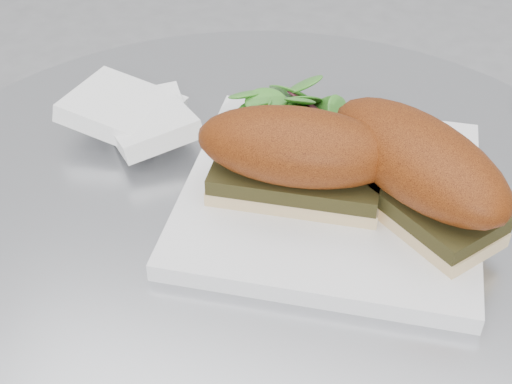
{
  "coord_description": "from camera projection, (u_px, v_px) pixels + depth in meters",
  "views": [
    {
      "loc": [
        0.12,
        -0.42,
        1.13
      ],
      "look_at": [
        -0.0,
        -0.0,
        0.77
      ],
      "focal_mm": 50.0,
      "sensor_mm": 36.0,
      "label": 1
    }
  ],
  "objects": [
    {
      "name": "plate",
      "position": [
        331.0,
        194.0,
        0.61
      ],
      "size": [
        0.27,
        0.27,
        0.02
      ],
      "primitive_type": "cube",
      "rotation": [
        0.0,
        0.0,
        0.08
      ],
      "color": "white",
      "rests_on": "table"
    },
    {
      "name": "salad",
      "position": [
        292.0,
        108.0,
        0.66
      ],
      "size": [
        0.1,
        0.1,
        0.05
      ],
      "primitive_type": null,
      "color": "#4B9430",
      "rests_on": "plate"
    },
    {
      "name": "sandwich_left",
      "position": [
        296.0,
        155.0,
        0.57
      ],
      "size": [
        0.17,
        0.09,
        0.08
      ],
      "rotation": [
        0.0,
        0.0,
        0.08
      ],
      "color": "#CDBC80",
      "rests_on": "plate"
    },
    {
      "name": "sandwich_right",
      "position": [
        416.0,
        168.0,
        0.56
      ],
      "size": [
        0.19,
        0.17,
        0.08
      ],
      "rotation": [
        0.0,
        0.0,
        -0.67
      ],
      "color": "#CDBC80",
      "rests_on": "plate"
    },
    {
      "name": "napkin",
      "position": [
        139.0,
        129.0,
        0.69
      ],
      "size": [
        0.16,
        0.16,
        0.02
      ],
      "primitive_type": null,
      "rotation": [
        0.0,
        0.0,
        -0.36
      ],
      "color": "white",
      "rests_on": "table"
    }
  ]
}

